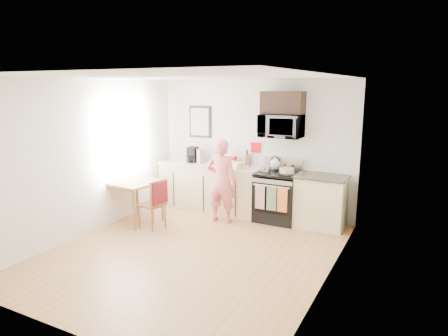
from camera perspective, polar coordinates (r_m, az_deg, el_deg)
The scene contains 28 objects.
floor at distance 6.20m, azimuth -4.52°, elevation -11.88°, with size 4.60×4.60×0.00m, color #A0763E.
back_wall at distance 7.82m, azimuth 4.27°, elevation 2.98°, with size 4.00×0.04×2.60m, color white.
front_wall at distance 4.11m, azimuth -22.08°, elevation -5.75°, with size 4.00×0.04×2.60m, color white.
left_wall at distance 7.06m, azimuth -18.61°, elevation 1.48°, with size 0.04×4.60×2.60m, color white.
right_wall at distance 5.06m, azimuth 14.87°, elevation -2.12°, with size 0.04×4.60×2.60m, color white.
ceiling at distance 5.69m, azimuth -4.94°, elevation 12.90°, with size 4.00×4.60×0.04m, color white.
window at distance 7.57m, azimuth -14.20°, elevation 4.29°, with size 0.06×1.40×1.50m.
cabinet_left at distance 8.07m, azimuth -1.90°, elevation -2.88°, with size 2.10×0.60×0.90m, color beige.
countertop_left at distance 7.97m, azimuth -1.92°, elevation 0.40°, with size 2.14×0.64×0.04m, color beige.
cabinet_right at distance 7.28m, azimuth 13.65°, elevation -4.82°, with size 0.84×0.60×0.90m, color beige.
countertop_right at distance 7.17m, azimuth 13.83°, elevation -1.21°, with size 0.88×0.64×0.04m, color black.
range at distance 7.48m, azimuth 7.63°, elevation -4.25°, with size 0.76×0.70×1.16m.
microwave at distance 7.33m, azimuth 8.19°, elevation 5.95°, with size 0.76×0.51×0.42m, color #B4B4B9.
upper_cabinet at distance 7.35m, azimuth 8.40°, elevation 9.24°, with size 0.76×0.35×0.40m, color black.
wall_art at distance 8.29m, azimuth -3.44°, elevation 6.61°, with size 0.50×0.04×0.65m.
wall_trivet at distance 7.79m, azimuth 4.56°, elevation 2.94°, with size 0.20×0.02×0.20m, color #B30F10.
person at distance 7.28m, azimuth -0.35°, elevation -1.84°, with size 0.57×0.37×1.55m, color #CE3846.
dining_table at distance 7.44m, azimuth -12.61°, elevation -2.52°, with size 0.83×0.83×0.78m.
chair at distance 7.01m, azimuth -9.60°, elevation -4.24°, with size 0.47×0.43×0.89m.
knife_block at distance 7.83m, azimuth 3.29°, elevation 1.14°, with size 0.10×0.14×0.22m, color brown.
utensil_crock at distance 7.92m, azimuth 1.39°, elevation 1.62°, with size 0.13×0.13×0.39m.
fruit_bowl at distance 7.94m, azimuth -0.52°, elevation 0.81°, with size 0.26×0.26×0.10m.
milk_carton at distance 8.08m, azimuth -3.41°, elevation 1.69°, with size 0.11×0.11×0.28m, color tan.
coffee_maker at distance 8.19m, azimuth -4.53°, elevation 1.87°, with size 0.20×0.28×0.32m.
bread_bag at distance 7.57m, azimuth 1.43°, elevation 0.43°, with size 0.34×0.16×0.12m, color #D1BB6E.
cake at distance 7.24m, azimuth 8.97°, elevation -0.44°, with size 0.31×0.31×0.10m.
kettle at distance 7.57m, azimuth 7.36°, elevation 0.61°, with size 0.21×0.21×0.26m.
pot at distance 7.36m, azimuth 5.94°, elevation -0.15°, with size 0.20×0.34×0.10m.
Camera 1 is at (3.04, -4.81, 2.46)m, focal length 32.00 mm.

